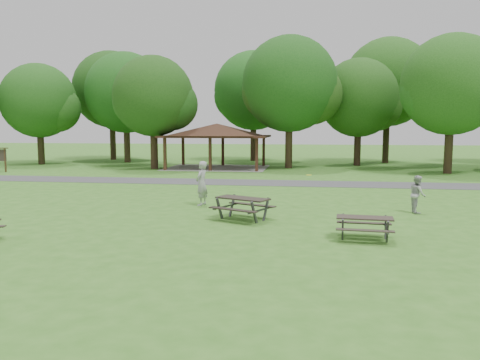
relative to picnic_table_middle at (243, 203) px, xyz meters
name	(u,v)px	position (x,y,z in m)	size (l,w,h in m)	color
ground	(192,232)	(-1.36, -2.28, -0.64)	(160.00, 160.00, 0.00)	#387421
asphalt_path	(248,182)	(-1.36, 11.72, -0.63)	(120.00, 3.20, 0.02)	#444446
pavilion	(217,132)	(-5.36, 21.72, 2.42)	(8.60, 7.01, 3.76)	#3D2416
tree_row_b	(40,103)	(-22.28, 23.25, 5.03)	(7.14, 6.80, 9.28)	black
tree_row_c	(127,95)	(-15.26, 26.75, 5.90)	(8.19, 7.80, 10.67)	#312215
tree_row_d	(154,99)	(-10.28, 20.25, 5.13)	(6.93, 6.60, 9.27)	black
tree_row_e	(291,87)	(0.74, 22.75, 6.14)	(8.40, 8.00, 11.02)	#312215
tree_row_f	(360,100)	(6.73, 26.25, 5.20)	(7.35, 7.00, 9.55)	black
tree_row_g	(453,88)	(12.73, 19.75, 5.69)	(7.77, 7.40, 10.25)	black
tree_deep_a	(112,92)	(-18.26, 30.25, 6.49)	(8.40, 8.00, 11.38)	#312115
tree_deep_b	(255,93)	(-3.26, 30.75, 6.25)	(8.40, 8.00, 11.13)	black
tree_deep_c	(389,85)	(9.74, 29.75, 6.81)	(8.82, 8.40, 11.90)	black
picnic_table_middle	(243,203)	(0.00, 0.00, 0.00)	(2.48, 2.29, 0.87)	black
picnic_table_far	(365,222)	(4.15, -2.52, -0.10)	(1.79, 1.48, 0.73)	#2F2822
frisbee_in_flight	(309,175)	(2.42, 2.67, 0.81)	(0.29, 0.29, 0.02)	#FFF628
frisbee_thrower	(202,183)	(-2.25, 2.92, 0.35)	(0.72, 0.47, 1.97)	#9E9EA1
frisbee_catcher	(418,194)	(6.77, 2.44, 0.13)	(0.74, 0.58, 1.53)	#ADADB0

